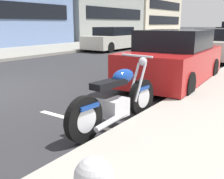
{
  "coord_description": "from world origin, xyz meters",
  "views": [
    {
      "loc": [
        -3.25,
        -6.44,
        1.66
      ],
      "look_at": [
        0.32,
        -3.96,
        0.58
      ],
      "focal_mm": 42.7,
      "sensor_mm": 36.0,
      "label": 1
    }
  ],
  "objects_px": {
    "parked_motorcycle": "(117,101)",
    "parked_car_across_street": "(174,59)",
    "car_opposite_curb": "(113,39)",
    "parked_car_behind_motorcycle": "(218,45)"
  },
  "relations": [
    {
      "from": "parked_car_behind_motorcycle",
      "to": "car_opposite_curb",
      "type": "bearing_deg",
      "value": 79.33
    },
    {
      "from": "parked_motorcycle",
      "to": "car_opposite_curb",
      "type": "distance_m",
      "value": 13.14
    },
    {
      "from": "parked_car_behind_motorcycle",
      "to": "parked_motorcycle",
      "type": "bearing_deg",
      "value": -176.83
    },
    {
      "from": "parked_car_across_street",
      "to": "parked_car_behind_motorcycle",
      "type": "distance_m",
      "value": 6.16
    },
    {
      "from": "parked_car_across_street",
      "to": "parked_car_behind_motorcycle",
      "type": "height_order",
      "value": "parked_car_across_street"
    },
    {
      "from": "parked_motorcycle",
      "to": "parked_car_across_street",
      "type": "distance_m",
      "value": 3.6
    },
    {
      "from": "parked_motorcycle",
      "to": "parked_car_across_street",
      "type": "relative_size",
      "value": 0.53
    },
    {
      "from": "parked_car_across_street",
      "to": "car_opposite_curb",
      "type": "bearing_deg",
      "value": 41.1
    },
    {
      "from": "parked_motorcycle",
      "to": "parked_car_behind_motorcycle",
      "type": "xyz_separation_m",
      "value": [
        9.71,
        0.79,
        0.22
      ]
    },
    {
      "from": "parked_motorcycle",
      "to": "parked_car_behind_motorcycle",
      "type": "relative_size",
      "value": 0.5
    }
  ]
}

